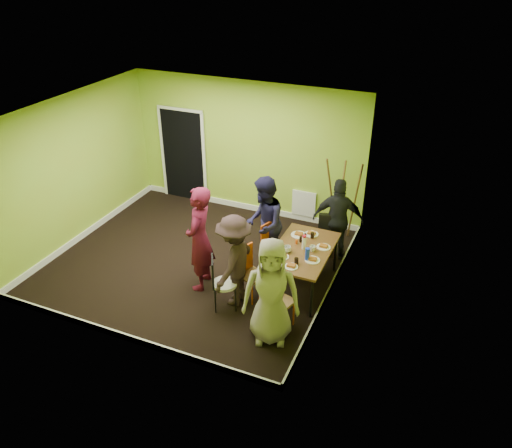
{
  "coord_description": "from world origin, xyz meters",
  "views": [
    {
      "loc": [
        3.97,
        -6.58,
        5.11
      ],
      "look_at": [
        1.17,
        0.0,
        1.05
      ],
      "focal_mm": 35.0,
      "sensor_mm": 36.0,
      "label": 1
    }
  ],
  "objects_px": {
    "dining_table": "(302,252)",
    "chair_back_end": "(328,229)",
    "person_front_end": "(271,292)",
    "orange_bottle": "(297,242)",
    "person_standing": "(200,239)",
    "thermos": "(304,243)",
    "chair_left_far": "(273,246)",
    "person_left_far": "(264,224)",
    "chair_left_near": "(249,269)",
    "chair_front_end": "(275,299)",
    "chair_bentwood": "(221,280)",
    "blue_bottle": "(307,254)",
    "person_back_end": "(338,219)",
    "easel": "(342,202)",
    "person_left_near": "(234,261)"
  },
  "relations": [
    {
      "from": "chair_left_far",
      "to": "person_left_near",
      "type": "bearing_deg",
      "value": 4.84
    },
    {
      "from": "chair_back_end",
      "to": "thermos",
      "type": "distance_m",
      "value": 1.03
    },
    {
      "from": "chair_back_end",
      "to": "chair_bentwood",
      "type": "relative_size",
      "value": 0.98
    },
    {
      "from": "dining_table",
      "to": "thermos",
      "type": "bearing_deg",
      "value": 54.23
    },
    {
      "from": "chair_front_end",
      "to": "chair_left_near",
      "type": "bearing_deg",
      "value": 154.14
    },
    {
      "from": "chair_left_near",
      "to": "blue_bottle",
      "type": "relative_size",
      "value": 4.17
    },
    {
      "from": "dining_table",
      "to": "chair_back_end",
      "type": "height_order",
      "value": "chair_back_end"
    },
    {
      "from": "chair_back_end",
      "to": "person_back_end",
      "type": "bearing_deg",
      "value": -148.6
    },
    {
      "from": "thermos",
      "to": "chair_front_end",
      "type": "bearing_deg",
      "value": -92.19
    },
    {
      "from": "dining_table",
      "to": "blue_bottle",
      "type": "xyz_separation_m",
      "value": [
        0.16,
        -0.27,
        0.16
      ]
    },
    {
      "from": "chair_back_end",
      "to": "orange_bottle",
      "type": "height_order",
      "value": "chair_back_end"
    },
    {
      "from": "dining_table",
      "to": "thermos",
      "type": "distance_m",
      "value": 0.17
    },
    {
      "from": "chair_bentwood",
      "to": "orange_bottle",
      "type": "height_order",
      "value": "chair_bentwood"
    },
    {
      "from": "chair_left_far",
      "to": "person_left_far",
      "type": "height_order",
      "value": "person_left_far"
    },
    {
      "from": "blue_bottle",
      "to": "person_front_end",
      "type": "bearing_deg",
      "value": -99.25
    },
    {
      "from": "chair_back_end",
      "to": "blue_bottle",
      "type": "height_order",
      "value": "blue_bottle"
    },
    {
      "from": "chair_front_end",
      "to": "person_standing",
      "type": "bearing_deg",
      "value": 176.39
    },
    {
      "from": "easel",
      "to": "orange_bottle",
      "type": "distance_m",
      "value": 1.62
    },
    {
      "from": "orange_bottle",
      "to": "person_left_far",
      "type": "bearing_deg",
      "value": 160.83
    },
    {
      "from": "thermos",
      "to": "person_left_far",
      "type": "height_order",
      "value": "person_left_far"
    },
    {
      "from": "chair_front_end",
      "to": "person_front_end",
      "type": "distance_m",
      "value": 0.34
    },
    {
      "from": "chair_front_end",
      "to": "person_standing",
      "type": "height_order",
      "value": "person_standing"
    },
    {
      "from": "chair_front_end",
      "to": "easel",
      "type": "height_order",
      "value": "easel"
    },
    {
      "from": "person_front_end",
      "to": "chair_left_near",
      "type": "bearing_deg",
      "value": 111.24
    },
    {
      "from": "person_standing",
      "to": "person_left_far",
      "type": "distance_m",
      "value": 1.21
    },
    {
      "from": "orange_bottle",
      "to": "person_standing",
      "type": "relative_size",
      "value": 0.04
    },
    {
      "from": "easel",
      "to": "dining_table",
      "type": "bearing_deg",
      "value": -96.9
    },
    {
      "from": "orange_bottle",
      "to": "person_back_end",
      "type": "xyz_separation_m",
      "value": [
        0.43,
        1.03,
        -0.01
      ]
    },
    {
      "from": "chair_bentwood",
      "to": "easel",
      "type": "height_order",
      "value": "easel"
    },
    {
      "from": "chair_left_near",
      "to": "person_front_end",
      "type": "bearing_deg",
      "value": 62.42
    },
    {
      "from": "chair_front_end",
      "to": "person_standing",
      "type": "distance_m",
      "value": 1.67
    },
    {
      "from": "person_left_far",
      "to": "person_front_end",
      "type": "bearing_deg",
      "value": 6.49
    },
    {
      "from": "chair_left_far",
      "to": "person_back_end",
      "type": "relative_size",
      "value": 0.62
    },
    {
      "from": "chair_left_near",
      "to": "dining_table",
      "type": "bearing_deg",
      "value": 148.64
    },
    {
      "from": "chair_front_end",
      "to": "thermos",
      "type": "distance_m",
      "value": 1.22
    },
    {
      "from": "chair_bentwood",
      "to": "easel",
      "type": "bearing_deg",
      "value": 127.66
    },
    {
      "from": "chair_left_far",
      "to": "chair_back_end",
      "type": "height_order",
      "value": "chair_left_far"
    },
    {
      "from": "person_back_end",
      "to": "chair_back_end",
      "type": "bearing_deg",
      "value": 36.46
    },
    {
      "from": "chair_left_far",
      "to": "person_standing",
      "type": "xyz_separation_m",
      "value": [
        -0.96,
        -0.83,
        0.37
      ]
    },
    {
      "from": "thermos",
      "to": "person_front_end",
      "type": "relative_size",
      "value": 0.13
    },
    {
      "from": "dining_table",
      "to": "orange_bottle",
      "type": "distance_m",
      "value": 0.21
    },
    {
      "from": "chair_back_end",
      "to": "chair_front_end",
      "type": "bearing_deg",
      "value": 70.38
    },
    {
      "from": "dining_table",
      "to": "person_front_end",
      "type": "distance_m",
      "value": 1.37
    },
    {
      "from": "chair_left_near",
      "to": "chair_front_end",
      "type": "relative_size",
      "value": 0.91
    },
    {
      "from": "dining_table",
      "to": "chair_left_near",
      "type": "height_order",
      "value": "chair_left_near"
    },
    {
      "from": "chair_left_far",
      "to": "thermos",
      "type": "bearing_deg",
      "value": 90.58
    },
    {
      "from": "chair_back_end",
      "to": "person_front_end",
      "type": "height_order",
      "value": "person_front_end"
    },
    {
      "from": "chair_front_end",
      "to": "blue_bottle",
      "type": "distance_m",
      "value": 0.96
    },
    {
      "from": "chair_left_near",
      "to": "person_front_end",
      "type": "relative_size",
      "value": 0.54
    },
    {
      "from": "chair_left_far",
      "to": "orange_bottle",
      "type": "distance_m",
      "value": 0.53
    }
  ]
}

